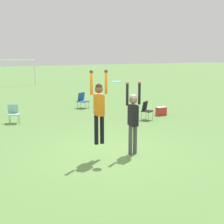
{
  "coord_description": "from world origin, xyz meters",
  "views": [
    {
      "loc": [
        -4.02,
        -8.27,
        3.1
      ],
      "look_at": [
        -0.01,
        0.03,
        1.3
      ],
      "focal_mm": 50.0,
      "sensor_mm": 36.0,
      "label": 1
    }
  ],
  "objects_px": {
    "camping_chair_0": "(146,109)",
    "frisbee": "(116,82)",
    "person_defending": "(133,115)",
    "camping_chair_1": "(82,99)",
    "person_jumping": "(99,105)",
    "cooler_box": "(161,111)",
    "camping_chair_2": "(13,112)"
  },
  "relations": [
    {
      "from": "frisbee",
      "to": "camping_chair_0",
      "type": "xyz_separation_m",
      "value": [
        3.57,
        4.06,
        -1.76
      ]
    },
    {
      "from": "camping_chair_0",
      "to": "camping_chair_2",
      "type": "bearing_deg",
      "value": -51.57
    },
    {
      "from": "frisbee",
      "to": "person_defending",
      "type": "bearing_deg",
      "value": 4.1
    },
    {
      "from": "camping_chair_0",
      "to": "camping_chair_2",
      "type": "height_order",
      "value": "camping_chair_0"
    },
    {
      "from": "person_jumping",
      "to": "cooler_box",
      "type": "relative_size",
      "value": 4.37
    },
    {
      "from": "person_defending",
      "to": "cooler_box",
      "type": "distance_m",
      "value": 6.25
    },
    {
      "from": "camping_chair_1",
      "to": "camping_chair_2",
      "type": "xyz_separation_m",
      "value": [
        -4.01,
        -2.17,
        0.01
      ]
    },
    {
      "from": "camping_chair_0",
      "to": "person_jumping",
      "type": "bearing_deg",
      "value": 11.74
    },
    {
      "from": "camping_chair_2",
      "to": "cooler_box",
      "type": "height_order",
      "value": "camping_chair_2"
    },
    {
      "from": "camping_chair_1",
      "to": "person_defending",
      "type": "bearing_deg",
      "value": 48.6
    },
    {
      "from": "cooler_box",
      "to": "camping_chair_2",
      "type": "bearing_deg",
      "value": 168.07
    },
    {
      "from": "frisbee",
      "to": "camping_chair_0",
      "type": "relative_size",
      "value": 0.3
    },
    {
      "from": "camping_chair_0",
      "to": "cooler_box",
      "type": "distance_m",
      "value": 1.33
    },
    {
      "from": "camping_chair_0",
      "to": "frisbee",
      "type": "bearing_deg",
      "value": 16.26
    },
    {
      "from": "person_jumping",
      "to": "camping_chair_1",
      "type": "bearing_deg",
      "value": -13.44
    },
    {
      "from": "person_jumping",
      "to": "camping_chair_1",
      "type": "distance_m",
      "value": 8.52
    },
    {
      "from": "camping_chair_0",
      "to": "cooler_box",
      "type": "bearing_deg",
      "value": 170.83
    },
    {
      "from": "person_defending",
      "to": "camping_chair_2",
      "type": "bearing_deg",
      "value": -152.73
    },
    {
      "from": "person_defending",
      "to": "camping_chair_0",
      "type": "xyz_separation_m",
      "value": [
        2.99,
        4.02,
        -0.71
      ]
    },
    {
      "from": "cooler_box",
      "to": "person_defending",
      "type": "bearing_deg",
      "value": -132.7
    },
    {
      "from": "camping_chair_2",
      "to": "cooler_box",
      "type": "xyz_separation_m",
      "value": [
        6.79,
        -1.44,
        -0.27
      ]
    },
    {
      "from": "person_jumping",
      "to": "camping_chair_0",
      "type": "distance_m",
      "value": 5.78
    },
    {
      "from": "camping_chair_1",
      "to": "camping_chair_0",
      "type": "bearing_deg",
      "value": 79.45
    },
    {
      "from": "person_jumping",
      "to": "person_defending",
      "type": "xyz_separation_m",
      "value": [
        1.08,
        -0.07,
        -0.38
      ]
    },
    {
      "from": "person_defending",
      "to": "camping_chair_1",
      "type": "xyz_separation_m",
      "value": [
        1.4,
        8.14,
        -0.73
      ]
    },
    {
      "from": "camping_chair_1",
      "to": "camping_chair_2",
      "type": "bearing_deg",
      "value": -3.17
    },
    {
      "from": "person_jumping",
      "to": "camping_chair_0",
      "type": "height_order",
      "value": "person_jumping"
    },
    {
      "from": "frisbee",
      "to": "camping_chair_1",
      "type": "distance_m",
      "value": 8.61
    },
    {
      "from": "person_jumping",
      "to": "cooler_box",
      "type": "height_order",
      "value": "person_jumping"
    },
    {
      "from": "frisbee",
      "to": "camping_chair_1",
      "type": "height_order",
      "value": "frisbee"
    },
    {
      "from": "person_jumping",
      "to": "camping_chair_2",
      "type": "height_order",
      "value": "person_jumping"
    },
    {
      "from": "person_defending",
      "to": "cooler_box",
      "type": "height_order",
      "value": "person_defending"
    }
  ]
}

